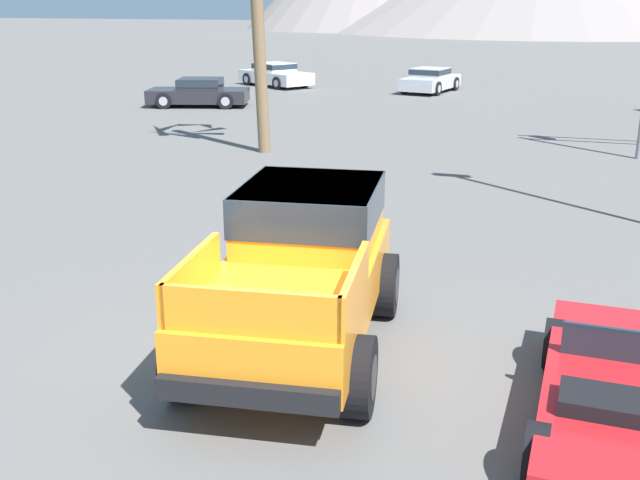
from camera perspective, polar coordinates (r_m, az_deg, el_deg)
name	(u,v)px	position (r m, az deg, el deg)	size (l,w,h in m)	color
ground_plane	(279,352)	(9.88, -3.14, -8.51)	(320.00, 320.00, 0.00)	#5B5956
orange_pickup_truck	(302,261)	(9.76, -1.40, -1.63)	(2.73, 4.97, 2.02)	orange
red_convertible_car	(629,400)	(8.62, 22.47, -11.18)	(2.04, 4.16, 0.98)	red
parked_car_silver	(430,80)	(38.42, 8.40, 11.99)	(2.58, 4.36, 1.18)	#B7BABF
parked_car_dark	(199,92)	(33.22, -9.21, 11.07)	(4.57, 2.90, 1.19)	#232328
parked_car_white	(275,74)	(40.73, -3.43, 12.49)	(4.64, 3.90, 1.22)	white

